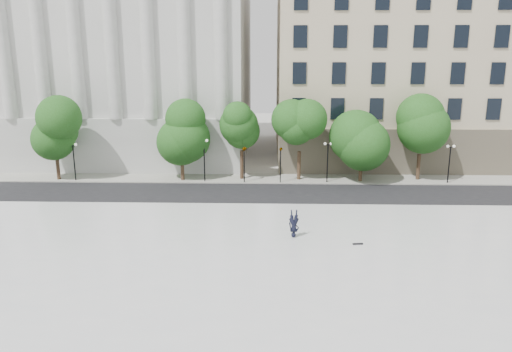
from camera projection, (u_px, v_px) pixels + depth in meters
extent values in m
plane|color=beige|center=(251.00, 284.00, 28.43)|extent=(160.00, 160.00, 0.00)
cube|color=silver|center=(253.00, 259.00, 31.28)|extent=(44.00, 22.00, 0.45)
cube|color=black|center=(258.00, 195.00, 45.88)|extent=(60.00, 8.00, 0.02)
cube|color=#ADAA9F|center=(260.00, 178.00, 51.68)|extent=(60.00, 4.00, 0.12)
cube|color=beige|center=(129.00, 54.00, 63.65)|extent=(30.00, 26.00, 25.00)
cube|color=#C0B492|center=(420.00, 70.00, 63.13)|extent=(36.00, 26.00, 21.00)
cylinder|color=black|center=(244.00, 166.00, 49.66)|extent=(0.10, 0.10, 3.50)
imported|color=black|center=(244.00, 145.00, 49.14)|extent=(1.09, 1.95, 0.78)
cylinder|color=black|center=(280.00, 166.00, 49.56)|extent=(0.10, 0.10, 3.50)
imported|color=black|center=(281.00, 146.00, 49.06)|extent=(0.81, 1.58, 0.63)
imported|color=black|center=(294.00, 233.00, 34.30)|extent=(0.75, 1.97, 0.53)
cube|color=black|center=(358.00, 244.00, 33.05)|extent=(0.71, 0.26, 0.07)
cylinder|color=#382619|center=(58.00, 168.00, 50.88)|extent=(0.36, 0.36, 2.59)
sphere|color=#1E3F12|center=(55.00, 134.00, 50.02)|extent=(4.58, 4.58, 4.58)
cylinder|color=#382619|center=(182.00, 169.00, 50.66)|extent=(0.36, 0.36, 2.50)
sphere|color=#1E3F12|center=(181.00, 136.00, 49.83)|extent=(4.37, 4.37, 4.37)
cylinder|color=#382619|center=(242.00, 165.00, 51.13)|extent=(0.36, 0.36, 3.05)
sphere|color=#1E3F12|center=(241.00, 125.00, 50.12)|extent=(3.59, 3.59, 3.59)
cylinder|color=#382619|center=(299.00, 166.00, 50.84)|extent=(0.36, 0.36, 3.02)
sphere|color=#1E3F12|center=(300.00, 126.00, 49.84)|extent=(3.71, 3.71, 3.71)
cylinder|color=#382619|center=(361.00, 171.00, 50.24)|extent=(0.36, 0.36, 2.40)
sphere|color=#1E3F12|center=(362.00, 139.00, 49.44)|extent=(4.54, 4.54, 4.54)
cylinder|color=#382619|center=(418.00, 167.00, 50.85)|extent=(0.36, 0.36, 2.75)
sphere|color=#1E3F12|center=(421.00, 131.00, 49.94)|extent=(4.34, 4.34, 4.34)
cylinder|color=black|center=(74.00, 163.00, 50.39)|extent=(0.12, 0.12, 3.71)
cube|color=black|center=(73.00, 145.00, 49.94)|extent=(0.60, 0.06, 0.06)
sphere|color=white|center=(70.00, 144.00, 49.92)|extent=(0.28, 0.28, 0.28)
sphere|color=white|center=(76.00, 144.00, 49.91)|extent=(0.28, 0.28, 0.28)
cylinder|color=black|center=(204.00, 162.00, 49.98)|extent=(0.12, 0.12, 4.17)
cube|color=black|center=(204.00, 142.00, 49.47)|extent=(0.60, 0.06, 0.06)
sphere|color=white|center=(201.00, 141.00, 49.45)|extent=(0.28, 0.28, 0.28)
sphere|color=white|center=(207.00, 141.00, 49.44)|extent=(0.28, 0.28, 0.28)
cylinder|color=black|center=(327.00, 164.00, 49.68)|extent=(0.12, 0.12, 3.92)
cube|color=black|center=(328.00, 145.00, 49.20)|extent=(0.60, 0.06, 0.06)
sphere|color=white|center=(325.00, 144.00, 49.18)|extent=(0.28, 0.28, 0.28)
sphere|color=white|center=(331.00, 144.00, 49.17)|extent=(0.28, 0.28, 0.28)
cylinder|color=black|center=(449.00, 166.00, 49.38)|extent=(0.12, 0.12, 3.72)
cube|color=black|center=(451.00, 147.00, 48.92)|extent=(0.60, 0.06, 0.06)
sphere|color=white|center=(448.00, 146.00, 48.91)|extent=(0.28, 0.28, 0.28)
sphere|color=white|center=(454.00, 146.00, 48.89)|extent=(0.28, 0.28, 0.28)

